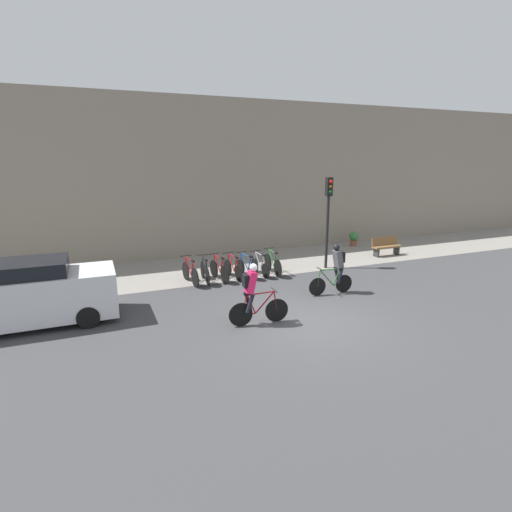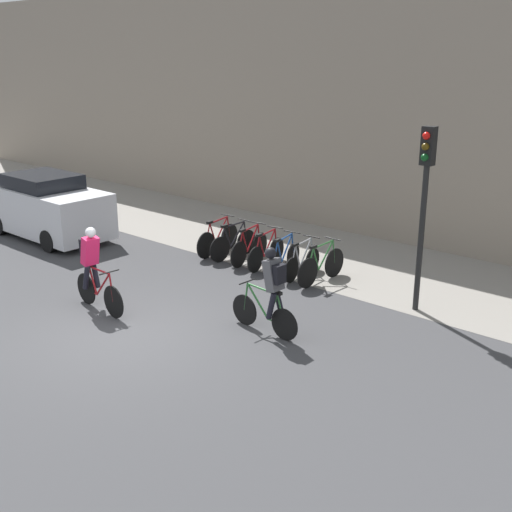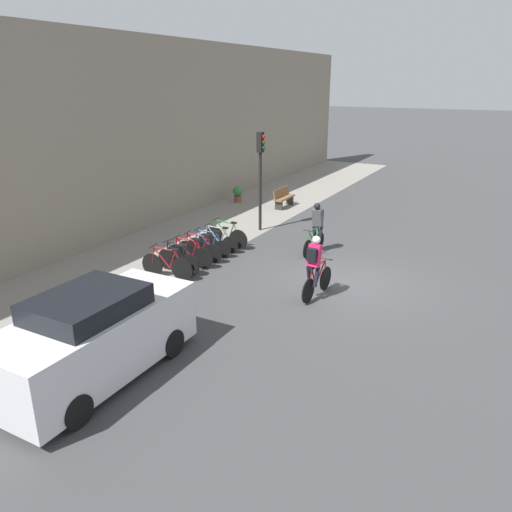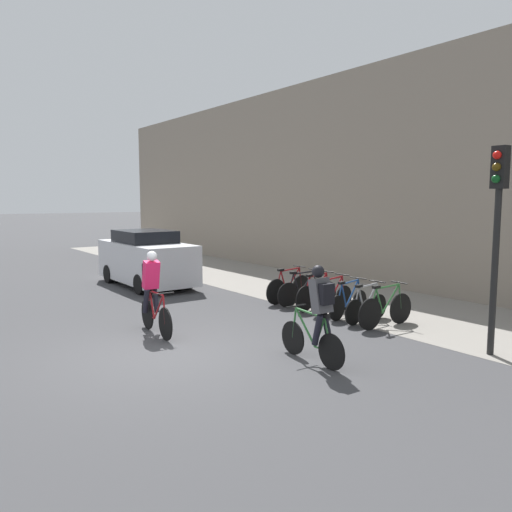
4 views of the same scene
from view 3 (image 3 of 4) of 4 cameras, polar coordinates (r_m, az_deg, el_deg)
The scene contains 16 objects.
ground at distance 15.04m, azimuth 10.30°, elevation -2.97°, with size 200.00×200.00×0.00m, color #3D3D3F.
kerb_strip at distance 18.10m, azimuth -10.34°, elevation 0.93°, with size 44.00×4.50×0.01m, color gray.
building_facade at distance 19.02m, azimuth -17.20°, elevation 12.57°, with size 44.00×0.60×7.31m, color gray.
cyclist_pink at distance 13.49m, azimuth 6.77°, elevation -1.12°, with size 1.75×0.46×1.78m.
cyclist_grey at distance 17.22m, azimuth 6.94°, elevation 3.43°, with size 1.68×0.46×1.75m.
parked_bike_0 at distance 15.20m, azimuth -10.15°, elevation -1.04°, with size 0.46×1.73×0.99m.
parked_bike_1 at distance 15.62m, azimuth -8.87°, elevation -0.45°, with size 0.46×1.63×0.97m.
parked_bike_2 at distance 16.04m, azimuth -7.65°, elevation 0.16°, with size 0.46×1.65×0.97m.
parked_bike_3 at distance 16.48m, azimuth -6.50°, elevation 0.70°, with size 0.46×1.63×0.96m.
parked_bike_4 at distance 16.93m, azimuth -5.41°, elevation 1.20°, with size 0.46×1.58×0.94m.
parked_bike_5 at distance 17.37m, azimuth -4.38°, elevation 1.71°, with size 0.46×1.56×0.94m.
parked_bike_6 at distance 17.82m, azimuth -3.40°, elevation 2.32°, with size 0.46×1.74×0.99m.
traffic_light_pole at distance 19.39m, azimuth 0.52°, elevation 10.51°, with size 0.26×0.30×3.83m.
bench at distance 23.59m, azimuth 3.16°, elevation 6.71°, with size 1.50×0.44×0.89m.
parked_car at distance 10.42m, azimuth -17.95°, elevation -8.75°, with size 4.30×1.84×1.85m.
potted_plant at distance 24.58m, azimuth -2.10°, elevation 7.18°, with size 0.48×0.48×0.78m.
Camera 3 is at (-13.30, -4.15, 5.66)m, focal length 35.00 mm.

